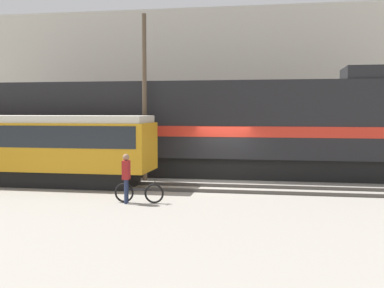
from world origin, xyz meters
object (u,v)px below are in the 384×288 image
(streetcar, at_px, (19,145))
(person, at_px, (126,173))
(freight_locomotive, at_px, (181,127))
(bicycle, at_px, (139,193))
(utility_pole_left, at_px, (145,98))

(streetcar, distance_m, person, 6.96)
(freight_locomotive, height_order, person, freight_locomotive)
(person, bearing_deg, streetcar, 150.54)
(streetcar, relative_size, person, 6.86)
(freight_locomotive, distance_m, person, 7.69)
(freight_locomotive, relative_size, bicycle, 12.25)
(bicycle, relative_size, utility_pole_left, 0.23)
(bicycle, bearing_deg, person, -158.27)
(streetcar, height_order, bicycle, streetcar)
(utility_pole_left, bearing_deg, bicycle, -76.45)
(person, xyz_separation_m, utility_pole_left, (-0.87, 5.48, 2.76))
(streetcar, relative_size, utility_pole_left, 1.56)
(freight_locomotive, relative_size, streetcar, 1.82)
(streetcar, bearing_deg, bicycle, -26.71)
(freight_locomotive, distance_m, streetcar, 7.71)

